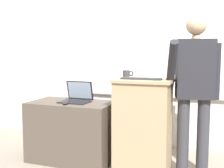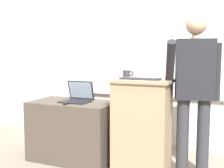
{
  "view_description": "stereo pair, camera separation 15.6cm",
  "coord_description": "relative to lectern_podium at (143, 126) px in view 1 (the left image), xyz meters",
  "views": [
    {
      "loc": [
        1.02,
        -2.61,
        1.31
      ],
      "look_at": [
        -0.08,
        0.44,
        0.96
      ],
      "focal_mm": 45.0,
      "sensor_mm": 36.0,
      "label": 1
    },
    {
      "loc": [
        1.17,
        -2.55,
        1.31
      ],
      "look_at": [
        -0.08,
        0.44,
        0.96
      ],
      "focal_mm": 45.0,
      "sensor_mm": 36.0,
      "label": 2
    }
  ],
  "objects": [
    {
      "name": "wireless_keyboard",
      "position": [
        -0.01,
        -0.06,
        0.53
      ],
      "size": [
        0.43,
        0.12,
        0.02
      ],
      "color": "#2D2D30",
      "rests_on": "lectern_podium"
    },
    {
      "name": "back_wall",
      "position": [
        -0.3,
        1.0,
        0.8
      ],
      "size": [
        6.4,
        0.17,
        2.64
      ],
      "color": "silver",
      "rests_on": "ground_plane"
    },
    {
      "name": "coffee_mug",
      "position": [
        -0.24,
        0.17,
        0.56
      ],
      "size": [
        0.13,
        0.08,
        0.08
      ],
      "color": "#333338",
      "rests_on": "lectern_podium"
    },
    {
      "name": "computer_mouse_by_laptop",
      "position": [
        -0.88,
        -0.15,
        0.22
      ],
      "size": [
        0.06,
        0.1,
        0.03
      ],
      "color": "black",
      "rests_on": "side_desk"
    },
    {
      "name": "lectern_podium",
      "position": [
        0.0,
        0.0,
        0.0
      ],
      "size": [
        0.64,
        0.48,
        1.04
      ],
      "color": "tan",
      "rests_on": "ground_plane"
    },
    {
      "name": "person_presenter",
      "position": [
        0.53,
        0.12,
        0.47
      ],
      "size": [
        0.56,
        0.61,
        1.72
      ],
      "rotation": [
        0.0,
        0.0,
        0.24
      ],
      "color": "#333338",
      "rests_on": "ground_plane"
    },
    {
      "name": "side_desk",
      "position": [
        -0.9,
        0.03,
        -0.16
      ],
      "size": [
        1.02,
        0.58,
        0.73
      ],
      "color": "#4C4238",
      "rests_on": "ground_plane"
    },
    {
      "name": "laptop",
      "position": [
        -0.85,
        0.08,
        0.28
      ],
      "size": [
        0.35,
        0.3,
        0.25
      ],
      "color": "black",
      "rests_on": "side_desk"
    }
  ]
}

